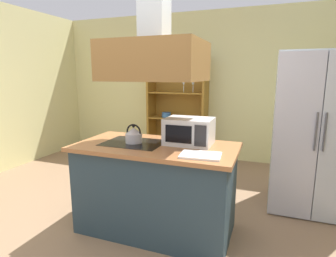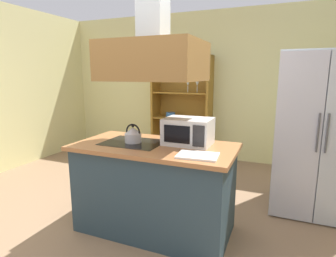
# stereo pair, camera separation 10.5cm
# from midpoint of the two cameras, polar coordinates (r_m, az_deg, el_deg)

# --- Properties ---
(ground_plane) EXTENTS (7.80, 7.80, 0.00)m
(ground_plane) POSITION_cam_midpoint_polar(r_m,az_deg,el_deg) (2.91, -7.70, -21.94)
(ground_plane) COLOR #87684D
(wall_back) EXTENTS (6.00, 0.12, 2.70)m
(wall_back) POSITION_cam_midpoint_polar(r_m,az_deg,el_deg) (5.27, 7.62, 8.54)
(wall_back) COLOR beige
(wall_back) RESTS_ON ground
(kitchen_island) EXTENTS (1.59, 0.83, 0.90)m
(kitchen_island) POSITION_cam_midpoint_polar(r_m,az_deg,el_deg) (2.87, -3.59, -12.08)
(kitchen_island) COLOR #273A47
(kitchen_island) RESTS_ON ground
(range_hood) EXTENTS (0.90, 0.70, 1.18)m
(range_hood) POSITION_cam_midpoint_polar(r_m,az_deg,el_deg) (2.64, -3.95, 15.89)
(range_hood) COLOR olive
(refrigerator) EXTENTS (0.90, 0.77, 1.83)m
(refrigerator) POSITION_cam_midpoint_polar(r_m,az_deg,el_deg) (3.57, 27.25, -0.87)
(refrigerator) COLOR #B4BFC5
(refrigerator) RESTS_ON ground
(dish_cabinet) EXTENTS (1.10, 0.40, 1.92)m
(dish_cabinet) POSITION_cam_midpoint_polar(r_m,az_deg,el_deg) (5.25, 1.50, 3.12)
(dish_cabinet) COLOR olive
(dish_cabinet) RESTS_ON ground
(kettle) EXTENTS (0.17, 0.17, 0.19)m
(kettle) POSITION_cam_midpoint_polar(r_m,az_deg,el_deg) (2.81, -8.17, -1.34)
(kettle) COLOR silver
(kettle) RESTS_ON kitchen_island
(cutting_board) EXTENTS (0.36, 0.27, 0.02)m
(cutting_board) POSITION_cam_midpoint_polar(r_m,az_deg,el_deg) (2.36, 5.49, -5.52)
(cutting_board) COLOR white
(cutting_board) RESTS_ON kitchen_island
(microwave) EXTENTS (0.46, 0.35, 0.26)m
(microwave) POSITION_cam_midpoint_polar(r_m,az_deg,el_deg) (2.73, 3.29, -0.55)
(microwave) COLOR silver
(microwave) RESTS_ON kitchen_island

